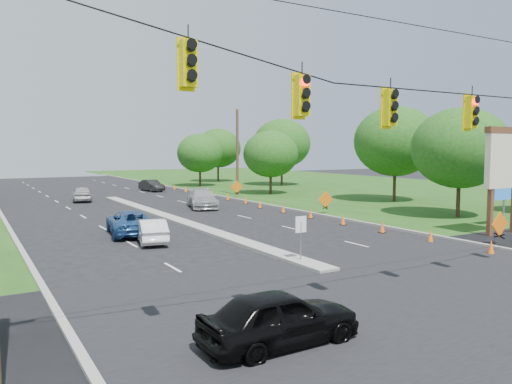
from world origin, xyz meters
TOP-DOWN VIEW (x-y plane):
  - ground at (0.00, 0.00)m, footprint 160.00×160.00m
  - grass_right at (30.00, 20.00)m, footprint 40.00×160.00m
  - cross_street at (0.00, 0.00)m, footprint 160.00×14.00m
  - curb_left at (-10.10, 30.00)m, footprint 0.25×110.00m
  - curb_right at (10.10, 30.00)m, footprint 0.25×110.00m
  - median at (0.00, 21.00)m, footprint 1.00×34.00m
  - median_sign at (0.00, 6.00)m, footprint 0.55×0.06m
  - signal_span at (-0.05, -1.00)m, footprint 25.60×0.32m
  - utility_pole_far_right at (12.50, 35.00)m, footprint 0.28×0.28m
  - pylon_sign at (14.31, 6.20)m, footprint 5.90×2.30m
  - cone_0 at (8.69, 3.00)m, footprint 0.32×0.32m
  - cone_1 at (8.69, 6.50)m, footprint 0.32×0.32m
  - cone_2 at (8.69, 10.00)m, footprint 0.32×0.32m
  - cone_3 at (8.69, 13.50)m, footprint 0.32×0.32m
  - cone_4 at (8.69, 17.00)m, footprint 0.32×0.32m
  - cone_5 at (8.69, 20.50)m, footprint 0.32×0.32m
  - cone_6 at (8.69, 24.00)m, footprint 0.32×0.32m
  - cone_7 at (9.29, 27.50)m, footprint 0.32×0.32m
  - cone_8 at (9.29, 31.00)m, footprint 0.32×0.32m
  - cone_9 at (9.29, 34.50)m, footprint 0.32×0.32m
  - cone_10 at (9.29, 38.00)m, footprint 0.32×0.32m
  - cone_11 at (9.29, 41.50)m, footprint 0.32×0.32m
  - cone_12 at (9.29, 45.00)m, footprint 0.32×0.32m
  - cone_13 at (9.29, 48.50)m, footprint 0.32×0.32m
  - work_sign_0 at (10.80, 4.00)m, footprint 1.27×0.58m
  - work_sign_1 at (10.80, 18.00)m, footprint 1.27×0.58m
  - work_sign_2 at (10.80, 32.00)m, footprint 1.27×0.58m
  - tree_7 at (18.00, 12.00)m, footprint 6.72×6.72m
  - tree_8 at (22.00, 22.00)m, footprint 7.56×7.56m
  - tree_9 at (16.00, 34.00)m, footprint 5.88×5.88m
  - tree_10 at (24.00, 44.00)m, footprint 7.56×7.56m
  - tree_11 at (20.00, 55.00)m, footprint 6.72×6.72m
  - tree_12 at (14.00, 48.00)m, footprint 5.88×5.88m
  - black_sedan at (-5.64, -1.03)m, footprint 4.24×1.75m
  - white_sedan at (-3.94, 13.86)m, footprint 2.11×4.01m
  - blue_pickup at (-4.21, 16.86)m, footprint 3.06×5.35m
  - silver_car_far at (4.70, 26.59)m, footprint 3.56×5.67m
  - silver_car_oncoming at (-2.88, 37.04)m, footprint 2.42×4.43m
  - dark_car_receding at (6.30, 44.40)m, footprint 2.03×4.22m

SIDE VIEW (x-z plane):
  - ground at x=0.00m, z-range 0.00..0.00m
  - grass_right at x=30.00m, z-range -0.03..0.03m
  - cross_street at x=0.00m, z-range -0.01..0.01m
  - curb_left at x=-10.10m, z-range -0.08..0.08m
  - curb_right at x=10.10m, z-range -0.08..0.08m
  - median at x=0.00m, z-range -0.09..0.09m
  - cone_0 at x=8.69m, z-range 0.00..0.70m
  - cone_1 at x=8.69m, z-range 0.00..0.70m
  - cone_2 at x=8.69m, z-range 0.00..0.70m
  - cone_3 at x=8.69m, z-range 0.00..0.70m
  - cone_4 at x=8.69m, z-range 0.00..0.70m
  - cone_5 at x=8.69m, z-range 0.00..0.70m
  - cone_6 at x=8.69m, z-range 0.00..0.70m
  - cone_7 at x=9.29m, z-range 0.00..0.70m
  - cone_8 at x=9.29m, z-range 0.00..0.70m
  - cone_9 at x=9.29m, z-range 0.00..0.70m
  - cone_10 at x=9.29m, z-range 0.00..0.70m
  - cone_11 at x=9.29m, z-range 0.00..0.70m
  - cone_12 at x=9.29m, z-range 0.00..0.70m
  - cone_13 at x=9.29m, z-range 0.00..0.70m
  - white_sedan at x=-3.94m, z-range 0.00..1.26m
  - dark_car_receding at x=6.30m, z-range 0.00..1.33m
  - blue_pickup at x=-4.21m, z-range 0.00..1.41m
  - silver_car_oncoming at x=-2.88m, z-range 0.00..1.43m
  - black_sedan at x=-5.64m, z-range 0.00..1.44m
  - silver_car_far at x=4.70m, z-range 0.00..1.53m
  - work_sign_0 at x=10.80m, z-range 0.41..1.78m
  - work_sign_1 at x=10.80m, z-range 0.41..1.78m
  - work_sign_2 at x=10.80m, z-range 0.41..1.78m
  - median_sign at x=0.00m, z-range 0.44..2.49m
  - pylon_sign at x=14.31m, z-range 0.94..7.06m
  - tree_9 at x=16.00m, z-range 0.91..7.77m
  - tree_12 at x=14.00m, z-range 0.91..7.77m
  - utility_pole_far_right at x=12.50m, z-range 0.00..9.00m
  - tree_7 at x=18.00m, z-range 1.04..8.88m
  - tree_11 at x=20.00m, z-range 1.04..8.88m
  - signal_span at x=-0.05m, z-range 0.47..9.47m
  - tree_8 at x=22.00m, z-range 1.17..9.99m
  - tree_10 at x=24.00m, z-range 1.17..9.99m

